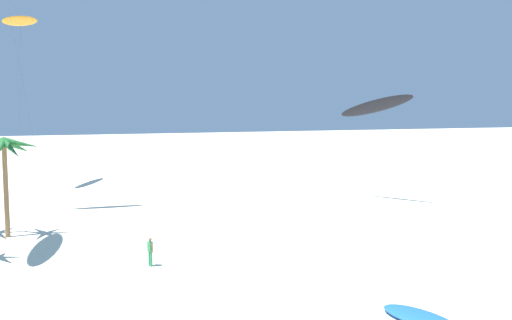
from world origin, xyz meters
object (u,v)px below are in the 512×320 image
Objects in this scene: flying_kite_1 at (376,106)px; grounded_kite_0 at (419,317)px; person_near_right at (150,250)px; palm_tree_4 at (4,152)px; flying_kite_4 at (21,21)px.

flying_kite_1 is 31.06m from grounded_kite_0.
grounded_kite_0 is 15.68m from person_near_right.
palm_tree_4 reaches higher than person_near_right.
flying_kite_1 is at bearing 66.44° from grounded_kite_0.
grounded_kite_0 is (18.92, -21.98, -5.77)m from palm_tree_4.
person_near_right is at bearing 130.80° from grounded_kite_0.
flying_kite_1 is at bearing 34.94° from person_near_right.
flying_kite_1 is 28.16m from person_near_right.
flying_kite_4 reaches higher than flying_kite_1.
flying_kite_4 is (-0.50, 24.10, 11.53)m from palm_tree_4.
flying_kite_1 is 2.52× the size of grounded_kite_0.
flying_kite_1 is 37.53m from flying_kite_4.
flying_kite_4 is 10.98× the size of person_near_right.
grounded_kite_0 is at bearing -67.14° from flying_kite_4.
grounded_kite_0 is at bearing -49.20° from person_near_right.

